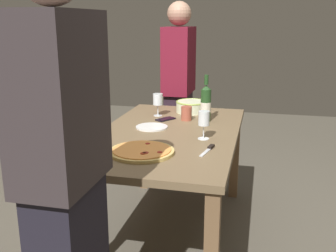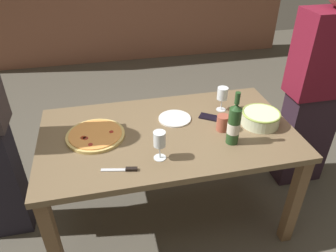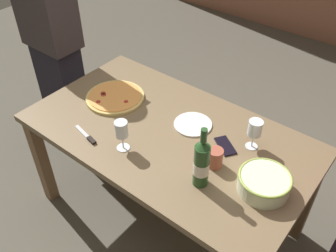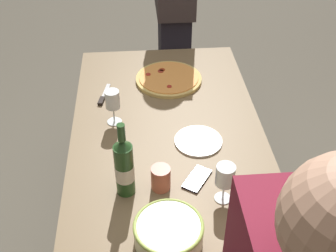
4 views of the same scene
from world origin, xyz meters
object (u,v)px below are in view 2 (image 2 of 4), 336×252
(dining_table, at_px, (168,143))
(wine_glass_near_pizza, at_px, (160,141))
(cup_amber, at_px, (223,123))
(serving_bowl, at_px, (261,118))
(person_host, at_px, (317,91))
(side_plate, at_px, (175,118))
(pizza, at_px, (96,135))
(wine_glass_by_bottle, at_px, (222,95))
(cell_phone, at_px, (210,117))
(wine_bottle, at_px, (234,124))
(pizza_knife, at_px, (124,169))

(dining_table, distance_m, wine_glass_near_pizza, 0.34)
(dining_table, height_order, cup_amber, cup_amber)
(serving_bowl, height_order, wine_glass_near_pizza, wine_glass_near_pizza)
(person_host, bearing_deg, side_plate, -6.32)
(person_host, bearing_deg, wine_glass_near_pizza, 10.02)
(pizza, relative_size, wine_glass_by_bottle, 2.10)
(cup_amber, xyz_separation_m, person_host, (0.82, 0.23, 0.02))
(serving_bowl, xyz_separation_m, wine_glass_near_pizza, (-0.71, -0.20, 0.07))
(wine_glass_near_pizza, bearing_deg, cell_phone, 39.62)
(cup_amber, bearing_deg, wine_glass_near_pizza, -156.48)
(dining_table, xyz_separation_m, wine_bottle, (0.35, -0.20, 0.23))
(serving_bowl, distance_m, wine_glass_near_pizza, 0.74)
(person_host, bearing_deg, pizza, -3.80)
(person_host, bearing_deg, pizza_knife, 9.73)
(serving_bowl, height_order, cell_phone, serving_bowl)
(wine_bottle, height_order, wine_glass_by_bottle, wine_bottle)
(wine_glass_by_bottle, height_order, cell_phone, wine_glass_by_bottle)
(cup_amber, xyz_separation_m, side_plate, (-0.27, 0.19, -0.05))
(wine_bottle, bearing_deg, wine_glass_near_pizza, -173.19)
(wine_glass_near_pizza, relative_size, cup_amber, 1.73)
(wine_bottle, distance_m, wine_glass_near_pizza, 0.46)
(serving_bowl, xyz_separation_m, wine_glass_by_bottle, (-0.18, 0.23, 0.07))
(wine_bottle, bearing_deg, serving_bowl, 30.30)
(cell_phone, distance_m, pizza_knife, 0.74)
(wine_bottle, xyz_separation_m, wine_glass_by_bottle, (0.07, 0.38, -0.01))
(wine_glass_near_pizza, xyz_separation_m, pizza_knife, (-0.21, -0.06, -0.12))
(cell_phone, bearing_deg, pizza, -51.85)
(serving_bowl, height_order, cup_amber, cup_amber)
(cup_amber, bearing_deg, wine_bottle, -86.28)
(pizza, distance_m, serving_bowl, 1.06)
(dining_table, height_order, cell_phone, cell_phone)
(pizza_knife, height_order, person_host, person_host)
(wine_bottle, xyz_separation_m, side_plate, (-0.27, 0.33, -0.13))
(wine_glass_by_bottle, bearing_deg, wine_bottle, -100.75)
(pizza, xyz_separation_m, wine_glass_near_pizza, (0.35, -0.29, 0.11))
(wine_glass_near_pizza, relative_size, pizza_knife, 0.90)
(pizza_knife, distance_m, person_host, 1.55)
(wine_glass_near_pizza, xyz_separation_m, cell_phone, (0.42, 0.34, -0.12))
(serving_bowl, xyz_separation_m, person_host, (0.55, 0.22, 0.02))
(cup_amber, height_order, person_host, person_host)
(person_host, bearing_deg, wine_glass_by_bottle, -9.04)
(wine_glass_by_bottle, xyz_separation_m, side_plate, (-0.35, -0.05, -0.11))
(wine_glass_by_bottle, distance_m, cell_phone, 0.18)
(dining_table, relative_size, cell_phone, 11.11)
(pizza_knife, relative_size, person_host, 0.12)
(side_plate, relative_size, person_host, 0.13)
(cup_amber, distance_m, side_plate, 0.33)
(wine_glass_near_pizza, bearing_deg, dining_table, 67.60)
(pizza, bearing_deg, dining_table, -5.11)
(serving_bowl, distance_m, pizza_knife, 0.95)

